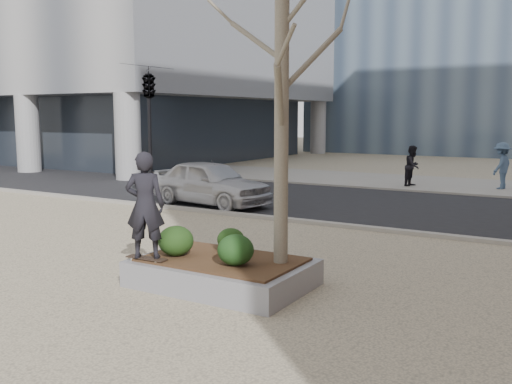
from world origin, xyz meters
The scene contains 15 objects.
ground centered at (0.00, 0.00, 0.00)m, with size 120.00×120.00×0.00m, color tan.
street centered at (0.00, 10.00, 0.01)m, with size 60.00×8.00×0.02m, color black.
far_sidewalk centered at (0.00, 17.00, 0.01)m, with size 60.00×6.00×0.02m, color gray.
planter centered at (1.00, 0.00, 0.23)m, with size 3.00×2.00×0.45m, color gray.
planter_mulch centered at (1.00, 0.00, 0.47)m, with size 2.70×1.70×0.04m, color #382314.
sycamore_tree centered at (2.00, 0.30, 3.79)m, with size 2.80×2.80×6.60m, color gray, non-canonical shape.
shrub_left centered at (0.17, -0.26, 0.76)m, with size 0.64×0.64×0.54m, color black.
shrub_middle centered at (0.84, 0.52, 0.71)m, with size 0.51×0.51×0.43m, color black.
shrub_right centered at (1.45, -0.27, 0.75)m, with size 0.62×0.62×0.52m, color #123B17.
skateboard centered at (-0.10, -0.74, 0.49)m, with size 0.78×0.20×0.07m, color black, non-canonical shape.
skateboarder centered at (-0.10, -0.74, 1.45)m, with size 0.68×0.44×1.86m, color black.
police_car centered at (-4.36, 7.22, 0.77)m, with size 1.77×4.39×1.50m, color #BABABE.
pedestrian_a centered at (0.01, 15.69, 0.87)m, with size 0.82×0.64×1.69m, color black.
pedestrian_b centered at (3.35, 16.58, 0.96)m, with size 1.21×0.70×1.88m, color #3D536F.
traffic_light_near centered at (-5.50, 5.60, 2.25)m, with size 0.60×2.48×4.50m, color black, non-canonical shape.
Camera 1 is at (6.50, -8.11, 3.00)m, focal length 40.00 mm.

